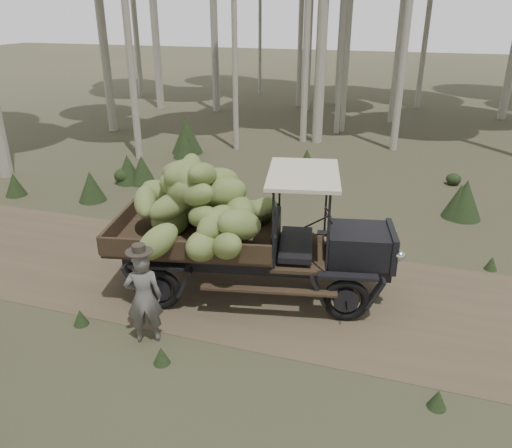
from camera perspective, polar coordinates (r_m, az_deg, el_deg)
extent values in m
plane|color=#473D2B|center=(9.72, 13.83, -9.12)|extent=(120.00, 120.00, 0.00)
cube|color=brown|center=(9.72, 13.83, -9.10)|extent=(70.00, 4.00, 0.01)
cube|color=black|center=(9.45, 11.56, -2.32)|extent=(1.27, 1.23, 0.60)
cube|color=black|center=(9.53, 15.14, -2.46)|extent=(0.33, 1.09, 0.67)
cube|color=black|center=(9.37, 2.31, -1.32)|extent=(0.39, 1.51, 0.60)
cube|color=#38281C|center=(9.63, -6.77, -1.48)|extent=(3.38, 2.53, 0.09)
cube|color=#38281C|center=(10.43, -5.65, 1.75)|extent=(3.00, 0.68, 0.35)
cube|color=#38281C|center=(8.69, -8.23, -3.02)|extent=(3.00, 0.68, 0.35)
cube|color=#38281C|center=(9.99, -15.37, -0.01)|extent=(0.46, 1.93, 0.35)
cube|color=beige|center=(8.91, 5.46, 5.67)|extent=(1.60, 2.06, 0.07)
cube|color=black|center=(10.00, 0.26, -2.95)|extent=(4.92, 1.12, 0.20)
cube|color=black|center=(9.27, -0.28, -5.21)|extent=(4.92, 1.12, 0.20)
torus|color=black|center=(10.51, 9.72, -3.52)|extent=(0.84, 0.31, 0.83)
torus|color=black|center=(8.99, 10.23, -8.55)|extent=(0.84, 0.31, 0.83)
torus|color=black|center=(10.81, -8.42, -2.64)|extent=(0.84, 0.31, 0.83)
torus|color=black|center=(9.34, -11.03, -7.31)|extent=(0.84, 0.31, 0.83)
sphere|color=beige|center=(9.96, 15.29, -0.97)|extent=(0.20, 0.20, 0.20)
sphere|color=beige|center=(9.09, 16.12, -3.52)|extent=(0.20, 0.20, 0.20)
ellipsoid|color=olive|center=(9.67, -9.80, 0.26)|extent=(0.85, 1.11, 0.84)
ellipsoid|color=olive|center=(8.72, -4.65, 0.09)|extent=(0.83, 1.08, 0.79)
ellipsoid|color=olive|center=(9.53, -4.10, 4.91)|extent=(0.96, 0.88, 0.61)
ellipsoid|color=olive|center=(9.03, -6.12, 5.65)|extent=(0.43, 0.97, 0.67)
ellipsoid|color=olive|center=(9.95, -2.49, 1.51)|extent=(0.99, 1.00, 0.74)
ellipsoid|color=olive|center=(9.32, -9.67, 2.05)|extent=(1.05, 0.97, 0.73)
ellipsoid|color=olive|center=(8.87, -6.62, 3.33)|extent=(0.91, 0.68, 0.65)
ellipsoid|color=olive|center=(9.34, -7.48, 6.23)|extent=(0.64, 0.94, 0.69)
ellipsoid|color=olive|center=(9.95, -0.22, 1.46)|extent=(0.91, 0.98, 0.72)
ellipsoid|color=olive|center=(9.65, -12.53, 2.49)|extent=(0.82, 1.02, 0.67)
ellipsoid|color=olive|center=(9.22, -3.70, 3.57)|extent=(1.07, 0.74, 0.76)
ellipsoid|color=olive|center=(9.27, -8.27, 5.65)|extent=(0.86, 0.97, 0.55)
ellipsoid|color=olive|center=(9.51, -3.72, 0.37)|extent=(0.74, 0.87, 0.56)
ellipsoid|color=olive|center=(9.92, -10.66, 3.41)|extent=(0.98, 0.50, 0.71)
ellipsoid|color=olive|center=(9.49, -5.15, 4.42)|extent=(0.95, 0.40, 0.51)
ellipsoid|color=olive|center=(9.34, -8.58, 5.89)|extent=(0.85, 0.46, 0.52)
ellipsoid|color=olive|center=(10.14, 0.60, 1.42)|extent=(0.94, 1.06, 0.69)
ellipsoid|color=olive|center=(8.85, -6.10, 0.85)|extent=(0.88, 0.70, 0.61)
ellipsoid|color=olive|center=(9.60, -8.75, 4.48)|extent=(0.97, 1.11, 0.80)
ellipsoid|color=olive|center=(9.38, -7.43, 5.57)|extent=(0.99, 1.01, 0.73)
ellipsoid|color=olive|center=(10.10, -7.12, 1.25)|extent=(0.51, 0.87, 0.75)
ellipsoid|color=olive|center=(9.08, -1.89, 1.47)|extent=(0.90, 1.10, 0.62)
ellipsoid|color=olive|center=(9.21, -8.27, 3.83)|extent=(1.08, 0.91, 0.80)
ellipsoid|color=olive|center=(9.20, -7.91, 5.28)|extent=(1.03, 0.98, 0.70)
ellipsoid|color=olive|center=(8.72, -5.92, -2.43)|extent=(0.68, 1.02, 0.69)
ellipsoid|color=olive|center=(8.66, -1.92, -0.07)|extent=(1.04, 1.15, 0.82)
ellipsoid|color=olive|center=(8.69, -11.17, -1.99)|extent=(0.96, 1.04, 0.82)
ellipsoid|color=olive|center=(8.43, -3.35, -2.54)|extent=(0.96, 0.94, 0.76)
imported|color=#595751|center=(8.36, -12.70, -8.23)|extent=(0.71, 0.62, 1.63)
cylinder|color=#2E2820|center=(7.96, -13.23, -3.10)|extent=(0.58, 0.58, 0.02)
cylinder|color=#2E2820|center=(7.94, -13.26, -2.75)|extent=(0.29, 0.29, 0.13)
ellipsoid|color=#233319|center=(16.87, 21.65, 4.80)|extent=(0.46, 0.46, 0.37)
cone|color=#233319|center=(14.16, 22.21, 2.45)|extent=(0.82, 0.82, 0.92)
cone|color=#233319|center=(15.28, 2.96, 5.24)|extent=(0.61, 0.61, 0.68)
cone|color=#233319|center=(19.36, -7.94, 9.97)|extent=(1.19, 1.19, 1.33)
cone|color=#233319|center=(16.36, -25.88, 4.09)|extent=(0.61, 0.61, 0.68)
cone|color=#233319|center=(18.75, -8.13, 9.03)|extent=(0.91, 0.91, 1.02)
cone|color=#233319|center=(15.04, -18.34, 4.13)|extent=(0.79, 0.79, 0.88)
cone|color=#233319|center=(16.30, -14.41, 6.13)|extent=(0.83, 0.83, 0.92)
ellipsoid|color=#233319|center=(16.36, -14.88, 5.36)|extent=(0.60, 0.60, 0.48)
cone|color=#233319|center=(14.15, 22.76, 2.64)|extent=(0.95, 0.95, 1.05)
cone|color=#233319|center=(16.14, -12.88, 6.08)|extent=(0.81, 0.81, 0.91)
cone|color=#233319|center=(16.32, 5.80, 6.88)|extent=(0.88, 0.88, 0.98)
cone|color=#233319|center=(8.18, -10.77, -14.52)|extent=(0.27, 0.27, 0.30)
cone|color=#233319|center=(12.25, 11.43, -0.97)|extent=(0.27, 0.27, 0.30)
cone|color=#233319|center=(12.66, 0.31, 0.36)|extent=(0.27, 0.27, 0.30)
cone|color=#233319|center=(11.73, 25.32, -4.06)|extent=(0.27, 0.27, 0.30)
cone|color=#233319|center=(11.78, 9.92, -1.88)|extent=(0.27, 0.27, 0.30)
cone|color=#233319|center=(11.57, 11.86, -2.51)|extent=(0.27, 0.27, 0.30)
cone|color=#233319|center=(7.75, 20.05, -18.26)|extent=(0.27, 0.27, 0.30)
cone|color=#233319|center=(12.15, 13.39, -1.36)|extent=(0.27, 0.27, 0.30)
cone|color=#233319|center=(9.40, -19.43, -10.01)|extent=(0.27, 0.27, 0.30)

